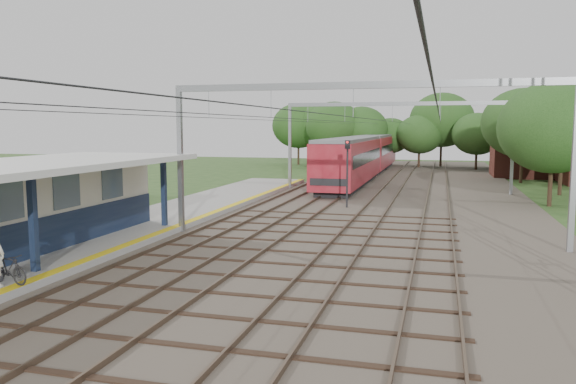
% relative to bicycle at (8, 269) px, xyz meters
% --- Properties ---
extents(ground, '(160.00, 160.00, 0.00)m').
position_rel_bicycle_xyz_m(ground, '(5.60, -4.48, -0.82)').
color(ground, '#2D4C1E').
rests_on(ground, ground).
extents(ballast_bed, '(18.00, 90.00, 0.10)m').
position_rel_bicycle_xyz_m(ballast_bed, '(9.60, 25.52, -0.77)').
color(ballast_bed, '#473D33').
rests_on(ballast_bed, ground).
extents(platform, '(5.00, 52.00, 0.35)m').
position_rel_bicycle_xyz_m(platform, '(-1.90, 9.52, -0.65)').
color(platform, gray).
rests_on(platform, ground).
extents(yellow_stripe, '(0.45, 52.00, 0.01)m').
position_rel_bicycle_xyz_m(yellow_stripe, '(0.35, 9.52, -0.47)').
color(yellow_stripe, yellow).
rests_on(yellow_stripe, platform).
extents(rail_tracks, '(11.80, 88.00, 0.15)m').
position_rel_bicycle_xyz_m(rail_tracks, '(7.10, 25.52, -0.65)').
color(rail_tracks, brown).
rests_on(rail_tracks, ballast_bed).
extents(catenary_system, '(17.22, 88.00, 7.00)m').
position_rel_bicycle_xyz_m(catenary_system, '(8.99, 20.80, 4.69)').
color(catenary_system, gray).
rests_on(catenary_system, ground).
extents(tree_band, '(31.72, 30.88, 8.82)m').
position_rel_bicycle_xyz_m(tree_band, '(9.44, 52.64, 4.10)').
color(tree_band, '#382619').
rests_on(tree_band, ground).
extents(house_far, '(8.00, 6.12, 8.66)m').
position_rel_bicycle_xyz_m(house_far, '(21.60, 47.52, 2.41)').
color(house_far, brown).
rests_on(house_far, ground).
extents(bicycle, '(1.63, 0.75, 0.95)m').
position_rel_bicycle_xyz_m(bicycle, '(0.00, 0.00, 0.00)').
color(bicycle, black).
rests_on(bicycle, platform).
extents(train, '(3.11, 38.73, 4.07)m').
position_rel_bicycle_xyz_m(train, '(5.10, 43.38, 1.44)').
color(train, black).
rests_on(train, ballast_bed).
extents(signal_post, '(0.31, 0.27, 4.27)m').
position_rel_bicycle_xyz_m(signal_post, '(6.95, 20.55, 1.85)').
color(signal_post, black).
rests_on(signal_post, ground).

